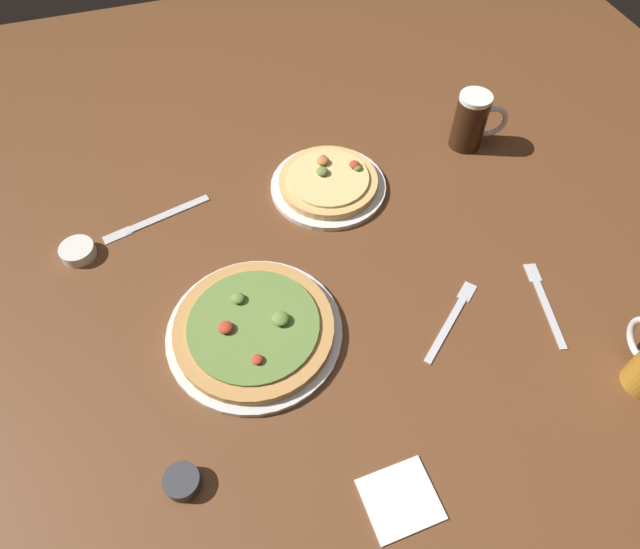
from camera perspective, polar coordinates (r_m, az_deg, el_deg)
name	(u,v)px	position (r m, az deg, el deg)	size (l,w,h in m)	color
ground_plane	(320,285)	(1.12, 0.00, -1.05)	(2.40, 2.40, 0.03)	brown
pizza_plate_near	(254,329)	(1.04, -6.81, -5.65)	(0.33, 0.33, 0.05)	silver
pizza_plate_far	(328,183)	(1.27, 0.87, 9.43)	(0.26, 0.26, 0.05)	silver
beer_mug_amber	(472,121)	(1.39, 15.39, 15.03)	(0.13, 0.08, 0.14)	black
ramekin_sauce	(78,251)	(1.24, -23.72, 2.21)	(0.07, 0.07, 0.03)	silver
ramekin_butter	(183,482)	(0.95, -14.00, -20.03)	(0.06, 0.06, 0.03)	#333338
napkin_folded	(400,499)	(0.94, 8.30, -21.94)	(0.11, 0.10, 0.01)	white
fork_left	(452,319)	(1.09, 13.43, -4.46)	(0.17, 0.15, 0.01)	silver
knife_right	(156,218)	(1.26, -16.53, 5.58)	(0.24, 0.08, 0.01)	silver
fork_spare	(545,301)	(1.16, 22.19, -2.59)	(0.06, 0.20, 0.01)	silver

